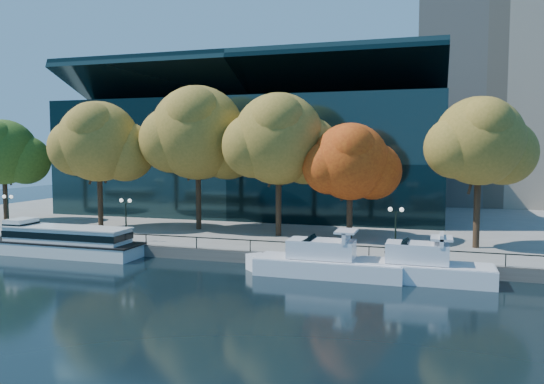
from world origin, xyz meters
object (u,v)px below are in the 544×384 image
(cruiser_near, at_px, (322,261))
(tree_1, at_px, (100,143))
(tree_3, at_px, (280,141))
(tree_0, at_px, (4,153))
(lamp_1, at_px, (126,210))
(tour_boat, at_px, (59,240))
(tree_4, at_px, (352,163))
(lamp_0, at_px, (8,205))
(lamp_2, at_px, (396,220))
(cruiser_far, at_px, (417,266))
(tree_2, at_px, (199,135))
(tree_5, at_px, (481,143))

(cruiser_near, bearing_deg, tree_1, 158.89)
(tree_1, relative_size, tree_3, 0.97)
(tree_0, distance_m, lamp_1, 23.45)
(tour_boat, height_order, tree_4, tree_4)
(lamp_0, relative_size, lamp_2, 1.00)
(cruiser_near, bearing_deg, lamp_1, 168.86)
(cruiser_near, height_order, cruiser_far, cruiser_far)
(tree_0, relative_size, tree_2, 0.79)
(tree_5, bearing_deg, lamp_1, -168.85)
(cruiser_near, relative_size, tree_1, 0.89)
(tree_5, bearing_deg, tree_1, 179.56)
(tree_3, bearing_deg, tree_2, 170.43)
(tree_4, bearing_deg, lamp_0, -168.86)
(tree_5, relative_size, lamp_0, 3.28)
(cruiser_far, relative_size, tree_1, 0.80)
(tree_0, relative_size, tree_1, 0.88)
(tour_boat, distance_m, cruiser_near, 24.71)
(cruiser_near, xyz_separation_m, cruiser_far, (7.03, 0.32, 0.03))
(tree_2, distance_m, lamp_0, 20.66)
(tour_boat, distance_m, tree_4, 28.00)
(lamp_2, bearing_deg, lamp_0, 180.00)
(tree_4, xyz_separation_m, lamp_1, (-20.18, -6.67, -4.36))
(cruiser_near, relative_size, lamp_0, 3.08)
(tree_1, distance_m, lamp_2, 33.26)
(tree_3, height_order, lamp_2, tree_3)
(tree_0, xyz_separation_m, lamp_1, (21.48, -7.85, -5.17))
(cruiser_near, xyz_separation_m, tree_4, (0.57, 10.54, 7.22))
(cruiser_near, bearing_deg, cruiser_far, 2.63)
(tour_boat, xyz_separation_m, lamp_2, (29.88, 3.14, 2.63))
(cruiser_far, xyz_separation_m, tree_3, (-13.63, 10.80, 9.33))
(lamp_0, bearing_deg, tree_4, 11.14)
(cruiser_near, distance_m, lamp_1, 20.19)
(tree_0, bearing_deg, cruiser_far, -13.32)
(tour_boat, xyz_separation_m, tree_0, (-16.39, 10.99, 7.80))
(cruiser_near, xyz_separation_m, tree_2, (-16.09, 12.72, 10.06))
(tree_3, xyz_separation_m, tree_5, (18.45, -1.06, -0.28))
(cruiser_near, bearing_deg, tree_2, 141.67)
(tree_0, relative_size, tree_3, 0.86)
(cruiser_far, xyz_separation_m, lamp_0, (-40.34, 3.54, 2.83))
(tree_4, relative_size, lamp_0, 2.76)
(tree_2, height_order, tree_5, tree_2)
(tour_boat, bearing_deg, lamp_0, 159.97)
(cruiser_far, height_order, tree_4, tree_4)
(tour_boat, distance_m, tree_2, 17.74)
(tree_1, height_order, lamp_2, tree_1)
(tour_boat, distance_m, tree_0, 21.22)
(cruiser_far, xyz_separation_m, lamp_2, (-1.84, 3.54, 2.83))
(tree_4, bearing_deg, cruiser_far, -57.71)
(tree_3, bearing_deg, tree_5, -3.28)
(cruiser_far, distance_m, tree_0, 50.09)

